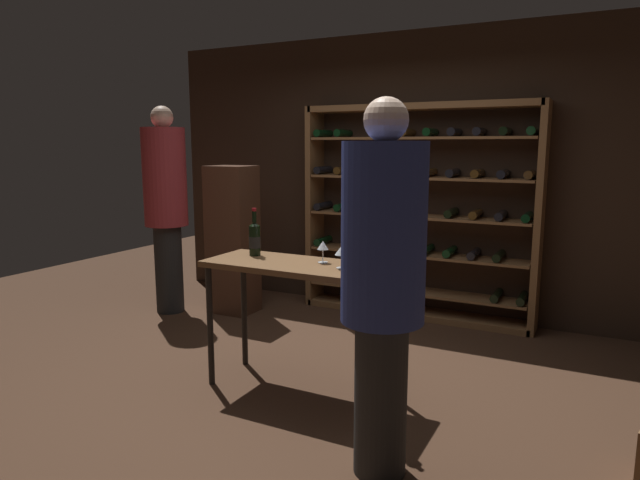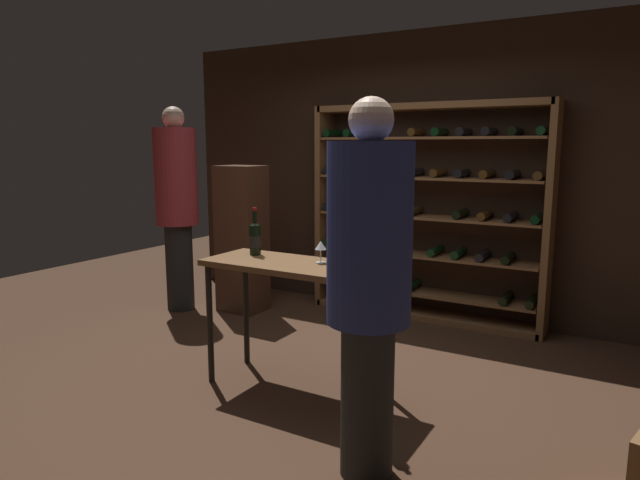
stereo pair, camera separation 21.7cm
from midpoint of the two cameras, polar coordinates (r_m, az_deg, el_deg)
ground_plane at (r=4.19m, az=-2.44°, el=-14.06°), size 10.10×10.10×0.00m
back_wall at (r=5.71m, az=7.75°, el=6.61°), size 5.42×0.10×2.78m
wine_rack at (r=5.48m, az=8.87°, el=2.94°), size 2.30×0.32×2.07m
tasting_table at (r=3.79m, az=-3.95°, el=-4.02°), size 1.28×0.51×0.90m
person_guest_blue_shirt at (r=5.80m, az=-16.52°, el=3.95°), size 0.42×0.42×2.06m
person_bystander_dark_jacket at (r=2.76m, az=4.21°, el=-3.51°), size 0.42×0.42×1.91m
display_cabinet at (r=5.70m, az=-9.98°, el=0.01°), size 0.44×0.36×1.48m
wine_bottle_amber_reserve at (r=4.04m, az=-8.22°, el=0.14°), size 0.08×0.08×0.34m
wine_bottle_red_label at (r=3.32m, az=2.48°, el=-1.94°), size 0.08×0.08×0.32m
wine_glass_stemmed_center at (r=3.57m, az=0.48°, el=-1.18°), size 0.09×0.09×0.15m
wine_glass_stemmed_left at (r=3.75m, az=-1.36°, el=-0.67°), size 0.08×0.08×0.15m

